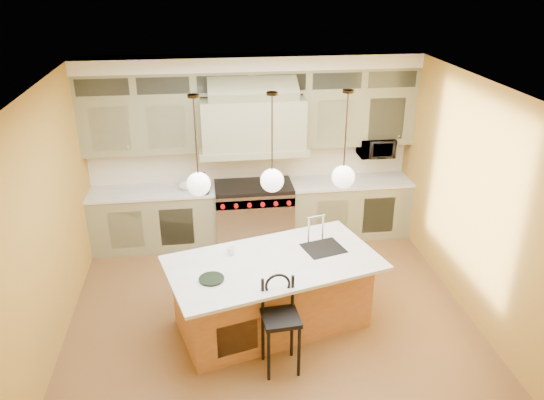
{
  "coord_description": "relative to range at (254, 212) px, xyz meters",
  "views": [
    {
      "loc": [
        -0.7,
        -5.4,
        4.11
      ],
      "look_at": [
        0.1,
        0.7,
        1.34
      ],
      "focal_mm": 35.0,
      "sensor_mm": 36.0,
      "label": 1
    }
  ],
  "objects": [
    {
      "name": "pendant_center",
      "position": [
        -0.0,
        -2.21,
        1.46
      ],
      "size": [
        0.26,
        0.26,
        1.11
      ],
      "color": "#2D2319",
      "rests_on": "ceiling"
    },
    {
      "name": "oil_bottle_a",
      "position": [
        -0.74,
        -0.22,
        0.62
      ],
      "size": [
        0.15,
        0.15,
        0.34
      ],
      "primitive_type": "imported",
      "rotation": [
        0.0,
        0.0,
        0.13
      ],
      "color": "black",
      "rests_on": "back_cabinetry"
    },
    {
      "name": "wall_front",
      "position": [
        0.0,
        -4.64,
        0.96
      ],
      "size": [
        5.0,
        0.0,
        5.0
      ],
      "primitive_type": "plane",
      "rotation": [
        -1.57,
        0.0,
        0.0
      ],
      "color": "#AF8330",
      "rests_on": "ground"
    },
    {
      "name": "fruit_bowl",
      "position": [
        -0.99,
        0.01,
        0.49
      ],
      "size": [
        0.32,
        0.32,
        0.07
      ],
      "primitive_type": "imported",
      "rotation": [
        0.0,
        0.0,
        -0.07
      ],
      "color": "white",
      "rests_on": "back_cabinetry"
    },
    {
      "name": "microwave",
      "position": [
        1.95,
        0.11,
        0.96
      ],
      "size": [
        0.54,
        0.37,
        0.3
      ],
      "primitive_type": "imported",
      "color": "black",
      "rests_on": "back_cabinetry"
    },
    {
      "name": "wall_back",
      "position": [
        0.0,
        0.36,
        0.96
      ],
      "size": [
        5.0,
        0.0,
        5.0
      ],
      "primitive_type": "plane",
      "rotation": [
        1.57,
        0.0,
        0.0
      ],
      "color": "#AF8330",
      "rests_on": "ground"
    },
    {
      "name": "ceiling",
      "position": [
        0.0,
        -2.14,
        2.41
      ],
      "size": [
        5.0,
        5.0,
        0.0
      ],
      "primitive_type": "plane",
      "rotation": [
        3.14,
        0.0,
        0.0
      ],
      "color": "white",
      "rests_on": "wall_back"
    },
    {
      "name": "oil_bottle_b",
      "position": [
        -0.7,
        0.01,
        0.54
      ],
      "size": [
        0.09,
        0.09,
        0.18
      ],
      "primitive_type": "imported",
      "rotation": [
        0.0,
        0.0,
        0.08
      ],
      "color": "black",
      "rests_on": "back_cabinetry"
    },
    {
      "name": "pendant_left",
      "position": [
        -0.8,
        -2.21,
        1.46
      ],
      "size": [
        0.26,
        0.26,
        1.11
      ],
      "color": "#2D2319",
      "rests_on": "ceiling"
    },
    {
      "name": "range",
      "position": [
        0.0,
        0.0,
        0.0
      ],
      "size": [
        1.2,
        0.74,
        0.96
      ],
      "color": "silver",
      "rests_on": "floor"
    },
    {
      "name": "cup",
      "position": [
        -0.47,
        -2.03,
        0.48
      ],
      "size": [
        0.1,
        0.1,
        0.09
      ],
      "primitive_type": "imported",
      "rotation": [
        0.0,
        0.0,
        -0.03
      ],
      "color": "white",
      "rests_on": "kitchen_island"
    },
    {
      "name": "wall_right",
      "position": [
        2.5,
        -2.14,
        0.96
      ],
      "size": [
        0.0,
        5.0,
        5.0
      ],
      "primitive_type": "plane",
      "rotation": [
        1.57,
        0.0,
        -1.57
      ],
      "color": "#AF8330",
      "rests_on": "ground"
    },
    {
      "name": "wall_left",
      "position": [
        -2.5,
        -2.14,
        0.96
      ],
      "size": [
        0.0,
        5.0,
        5.0
      ],
      "primitive_type": "plane",
      "rotation": [
        1.57,
        0.0,
        1.57
      ],
      "color": "#AF8330",
      "rests_on": "ground"
    },
    {
      "name": "floor",
      "position": [
        0.0,
        -2.14,
        -0.49
      ],
      "size": [
        5.0,
        5.0,
        0.0
      ],
      "primitive_type": "plane",
      "color": "brown",
      "rests_on": "ground"
    },
    {
      "name": "kitchen_island",
      "position": [
        0.0,
        -2.21,
        -0.01
      ],
      "size": [
        2.7,
        1.89,
        1.35
      ],
      "rotation": [
        0.0,
        0.0,
        0.27
      ],
      "color": "#955935",
      "rests_on": "floor"
    },
    {
      "name": "back_cabinetry",
      "position": [
        0.0,
        0.09,
        0.94
      ],
      "size": [
        5.0,
        0.77,
        2.9
      ],
      "color": "#7A7B5B",
      "rests_on": "floor"
    },
    {
      "name": "pendant_right",
      "position": [
        0.8,
        -2.21,
        1.46
      ],
      "size": [
        0.26,
        0.26,
        1.11
      ],
      "color": "#2D2319",
      "rests_on": "ceiling"
    },
    {
      "name": "counter_stool",
      "position": [
        -0.01,
        -2.96,
        0.14
      ],
      "size": [
        0.41,
        0.41,
        1.11
      ],
      "rotation": [
        0.0,
        0.0,
        0.07
      ],
      "color": "black",
      "rests_on": "floor"
    }
  ]
}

